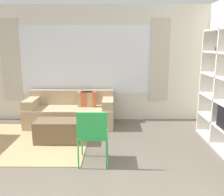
# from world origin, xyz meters

# --- Properties ---
(wall_back) EXTENTS (6.92, 0.11, 2.70)m
(wall_back) POSITION_xyz_m (0.00, 3.28, 1.36)
(wall_back) COLOR silver
(wall_back) RESTS_ON ground_plane
(area_rug) EXTENTS (2.64, 2.05, 0.01)m
(area_rug) POSITION_xyz_m (-1.14, 1.80, 0.01)
(area_rug) COLOR tan
(area_rug) RESTS_ON ground_plane
(couch_main) EXTENTS (1.94, 0.85, 0.77)m
(couch_main) POSITION_xyz_m (-0.30, 2.81, 0.30)
(couch_main) COLOR tan
(couch_main) RESTS_ON ground_plane
(ottoman) EXTENTS (0.82, 0.48, 0.42)m
(ottoman) POSITION_xyz_m (-0.38, 1.80, 0.21)
(ottoman) COLOR brown
(ottoman) RESTS_ON ground_plane
(folding_chair) EXTENTS (0.44, 0.46, 0.86)m
(folding_chair) POSITION_xyz_m (0.36, 0.87, 0.52)
(folding_chair) COLOR green
(folding_chair) RESTS_ON ground_plane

